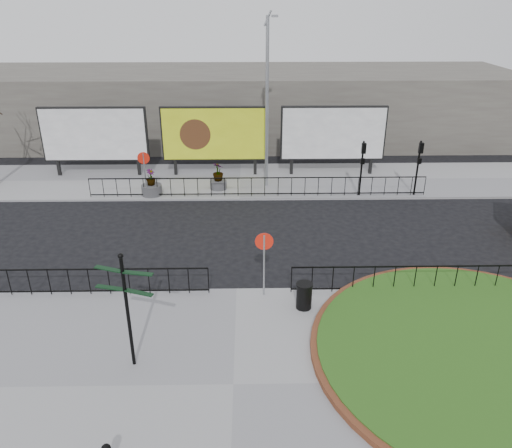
{
  "coord_description": "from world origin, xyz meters",
  "views": [
    {
      "loc": [
        0.44,
        -15.8,
        10.04
      ],
      "look_at": [
        0.75,
        1.65,
        2.0
      ],
      "focal_mm": 35.0,
      "sensor_mm": 36.0,
      "label": 1
    }
  ],
  "objects_px": {
    "lamp_post": "(267,102)",
    "planter_b": "(218,179)",
    "litter_bin": "(304,296)",
    "fingerpost_sign": "(126,300)",
    "planter_a": "(152,187)",
    "billboard_mid": "(214,134)"
  },
  "relations": [
    {
      "from": "fingerpost_sign",
      "to": "planter_a",
      "type": "height_order",
      "value": "fingerpost_sign"
    },
    {
      "from": "lamp_post",
      "to": "fingerpost_sign",
      "type": "distance_m",
      "value": 15.92
    },
    {
      "from": "fingerpost_sign",
      "to": "litter_bin",
      "type": "bearing_deg",
      "value": 48.18
    },
    {
      "from": "litter_bin",
      "to": "planter_b",
      "type": "distance_m",
      "value": 12.31
    },
    {
      "from": "lamp_post",
      "to": "litter_bin",
      "type": "bearing_deg",
      "value": -86.02
    },
    {
      "from": "lamp_post",
      "to": "planter_a",
      "type": "relative_size",
      "value": 6.37
    },
    {
      "from": "lamp_post",
      "to": "planter_a",
      "type": "height_order",
      "value": "lamp_post"
    },
    {
      "from": "lamp_post",
      "to": "planter_b",
      "type": "xyz_separation_m",
      "value": [
        -2.71,
        -0.48,
        -4.12
      ]
    },
    {
      "from": "lamp_post",
      "to": "planter_b",
      "type": "relative_size",
      "value": 6.11
    },
    {
      "from": "billboard_mid",
      "to": "litter_bin",
      "type": "height_order",
      "value": "billboard_mid"
    },
    {
      "from": "lamp_post",
      "to": "litter_bin",
      "type": "height_order",
      "value": "lamp_post"
    },
    {
      "from": "lamp_post",
      "to": "planter_b",
      "type": "bearing_deg",
      "value": -169.87
    },
    {
      "from": "fingerpost_sign",
      "to": "planter_b",
      "type": "relative_size",
      "value": 2.44
    },
    {
      "from": "billboard_mid",
      "to": "planter_a",
      "type": "xyz_separation_m",
      "value": [
        -3.27,
        -3.35,
        -2.02
      ]
    },
    {
      "from": "lamp_post",
      "to": "litter_bin",
      "type": "distance_m",
      "value": 13.0
    },
    {
      "from": "fingerpost_sign",
      "to": "litter_bin",
      "type": "relative_size",
      "value": 3.85
    },
    {
      "from": "billboard_mid",
      "to": "planter_a",
      "type": "height_order",
      "value": "billboard_mid"
    },
    {
      "from": "litter_bin",
      "to": "lamp_post",
      "type": "bearing_deg",
      "value": 93.98
    },
    {
      "from": "litter_bin",
      "to": "planter_a",
      "type": "bearing_deg",
      "value": 123.2
    },
    {
      "from": "fingerpost_sign",
      "to": "litter_bin",
      "type": "xyz_separation_m",
      "value": [
        5.31,
        2.82,
        -1.74
      ]
    },
    {
      "from": "fingerpost_sign",
      "to": "litter_bin",
      "type": "distance_m",
      "value": 6.26
    },
    {
      "from": "planter_a",
      "to": "planter_b",
      "type": "xyz_separation_m",
      "value": [
        3.57,
        0.89,
        0.12
      ]
    }
  ]
}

